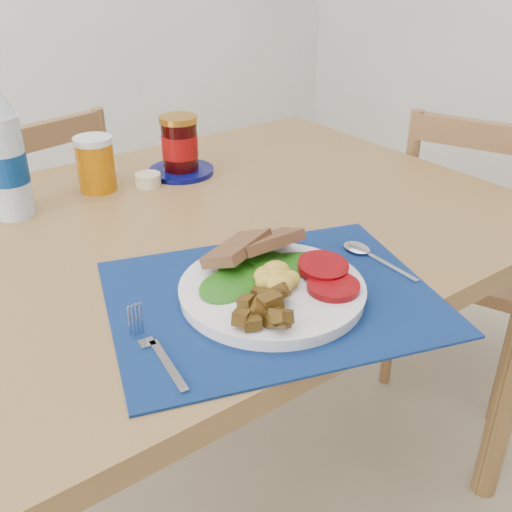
{
  "coord_description": "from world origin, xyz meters",
  "views": [
    {
      "loc": [
        -0.44,
        -0.69,
        1.23
      ],
      "look_at": [
        0.03,
        -0.06,
        0.8
      ],
      "focal_mm": 42.0,
      "sensor_mm": 36.0,
      "label": 1
    }
  ],
  "objects_px": {
    "breakfast_plate": "(271,287)",
    "chair_far": "(45,221)",
    "chair_end": "(473,228)",
    "jam_on_saucer": "(180,149)",
    "water_bottle": "(5,159)",
    "juice_glass": "(96,165)"
  },
  "relations": [
    {
      "from": "water_bottle",
      "to": "jam_on_saucer",
      "type": "relative_size",
      "value": 1.77
    },
    {
      "from": "chair_end",
      "to": "jam_on_saucer",
      "type": "bearing_deg",
      "value": 43.65
    },
    {
      "from": "jam_on_saucer",
      "to": "chair_end",
      "type": "bearing_deg",
      "value": -24.0
    },
    {
      "from": "breakfast_plate",
      "to": "jam_on_saucer",
      "type": "relative_size",
      "value": 1.87
    },
    {
      "from": "chair_end",
      "to": "water_bottle",
      "type": "distance_m",
      "value": 1.16
    },
    {
      "from": "jam_on_saucer",
      "to": "water_bottle",
      "type": "bearing_deg",
      "value": -179.11
    },
    {
      "from": "breakfast_plate",
      "to": "chair_far",
      "type": "bearing_deg",
      "value": 78.82
    },
    {
      "from": "chair_far",
      "to": "chair_end",
      "type": "distance_m",
      "value": 1.18
    },
    {
      "from": "chair_end",
      "to": "juice_glass",
      "type": "xyz_separation_m",
      "value": [
        -0.89,
        0.33,
        0.27
      ]
    },
    {
      "from": "chair_end",
      "to": "breakfast_plate",
      "type": "xyz_separation_m",
      "value": [
        -0.87,
        -0.23,
        0.24
      ]
    },
    {
      "from": "water_bottle",
      "to": "jam_on_saucer",
      "type": "distance_m",
      "value": 0.37
    },
    {
      "from": "chair_end",
      "to": "juice_glass",
      "type": "distance_m",
      "value": 0.99
    },
    {
      "from": "jam_on_saucer",
      "to": "juice_glass",
      "type": "bearing_deg",
      "value": 173.89
    },
    {
      "from": "chair_far",
      "to": "juice_glass",
      "type": "relative_size",
      "value": 9.27
    },
    {
      "from": "chair_far",
      "to": "juice_glass",
      "type": "height_order",
      "value": "chair_far"
    },
    {
      "from": "water_bottle",
      "to": "jam_on_saucer",
      "type": "xyz_separation_m",
      "value": [
        0.37,
        0.01,
        -0.06
      ]
    },
    {
      "from": "chair_far",
      "to": "jam_on_saucer",
      "type": "xyz_separation_m",
      "value": [
        0.2,
        -0.45,
        0.29
      ]
    },
    {
      "from": "breakfast_plate",
      "to": "juice_glass",
      "type": "bearing_deg",
      "value": 79.65
    },
    {
      "from": "juice_glass",
      "to": "chair_end",
      "type": "bearing_deg",
      "value": -20.48
    },
    {
      "from": "chair_end",
      "to": "breakfast_plate",
      "type": "bearing_deg",
      "value": 82.25
    },
    {
      "from": "chair_end",
      "to": "jam_on_saucer",
      "type": "height_order",
      "value": "chair_end"
    },
    {
      "from": "juice_glass",
      "to": "jam_on_saucer",
      "type": "distance_m",
      "value": 0.19
    }
  ]
}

